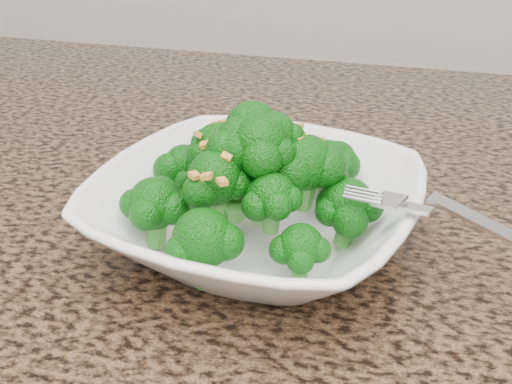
% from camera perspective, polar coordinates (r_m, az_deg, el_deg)
% --- Properties ---
extents(granite_counter, '(1.64, 1.04, 0.03)m').
position_cam_1_polar(granite_counter, '(0.57, -6.07, -4.32)').
color(granite_counter, brown).
rests_on(granite_counter, cabinet).
extents(bowl, '(0.29, 0.29, 0.06)m').
position_cam_1_polar(bowl, '(0.51, 0.00, -1.87)').
color(bowl, white).
rests_on(bowl, granite_counter).
extents(broccoli_pile, '(0.22, 0.22, 0.08)m').
position_cam_1_polar(broccoli_pile, '(0.48, 0.00, 5.31)').
color(broccoli_pile, '#0A5F0A').
rests_on(broccoli_pile, bowl).
extents(garlic_topping, '(0.13, 0.13, 0.01)m').
position_cam_1_polar(garlic_topping, '(0.47, 0.00, 9.98)').
color(garlic_topping, gold).
rests_on(garlic_topping, broccoli_pile).
extents(fork, '(0.18, 0.09, 0.01)m').
position_cam_1_polar(fork, '(0.45, 14.56, -1.53)').
color(fork, silver).
rests_on(fork, bowl).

